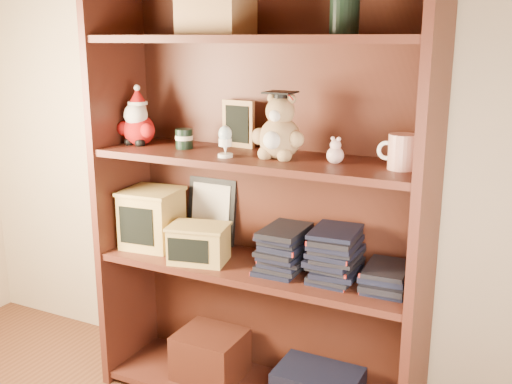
{
  "coord_description": "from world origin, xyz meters",
  "views": [
    {
      "loc": [
        0.95,
        -0.5,
        1.34
      ],
      "look_at": [
        0.04,
        1.3,
        0.82
      ],
      "focal_mm": 42.0,
      "sensor_mm": 36.0,
      "label": 1
    }
  ],
  "objects_px": {
    "bookcase": "(262,200)",
    "grad_teddy_bear": "(279,132)",
    "treats_box": "(152,218)",
    "teacher_mug": "(402,152)"
  },
  "relations": [
    {
      "from": "treats_box",
      "to": "teacher_mug",
      "type": "bearing_deg",
      "value": 0.06
    },
    {
      "from": "grad_teddy_bear",
      "to": "treats_box",
      "type": "xyz_separation_m",
      "value": [
        -0.54,
        0.01,
        -0.37
      ]
    },
    {
      "from": "bookcase",
      "to": "teacher_mug",
      "type": "bearing_deg",
      "value": -5.78
    },
    {
      "from": "bookcase",
      "to": "grad_teddy_bear",
      "type": "bearing_deg",
      "value": -31.91
    },
    {
      "from": "grad_teddy_bear",
      "to": "teacher_mug",
      "type": "height_order",
      "value": "grad_teddy_bear"
    },
    {
      "from": "grad_teddy_bear",
      "to": "treats_box",
      "type": "distance_m",
      "value": 0.66
    },
    {
      "from": "bookcase",
      "to": "grad_teddy_bear",
      "type": "distance_m",
      "value": 0.28
    },
    {
      "from": "bookcase",
      "to": "treats_box",
      "type": "bearing_deg",
      "value": -173.45
    },
    {
      "from": "treats_box",
      "to": "grad_teddy_bear",
      "type": "bearing_deg",
      "value": -0.63
    },
    {
      "from": "teacher_mug",
      "to": "treats_box",
      "type": "height_order",
      "value": "teacher_mug"
    }
  ]
}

